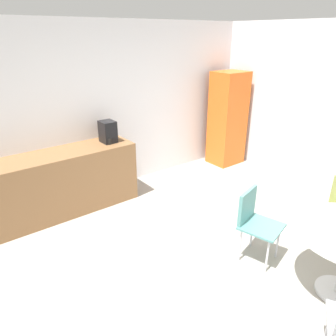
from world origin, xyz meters
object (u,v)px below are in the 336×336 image
Objects in this scene: chair_teal at (254,217)px; mug_white at (109,141)px; locker_cabinet at (228,119)px; coffee_maker at (108,132)px.

chair_teal is 6.43× the size of mug_white.
mug_white reaches higher than chair_teal.
locker_cabinet is 2.95m from chair_teal.
coffee_maker is at bearing 69.84° from mug_white.
mug_white is at bearing -110.16° from coffee_maker.
chair_teal is at bearing -76.39° from coffee_maker.
locker_cabinet reaches higher than coffee_maker.
locker_cabinet is 2.52m from mug_white.
locker_cabinet is 13.65× the size of mug_white.
coffee_maker reaches higher than mug_white.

